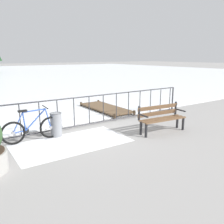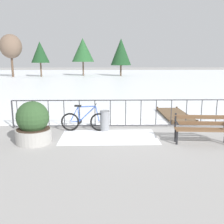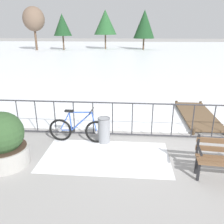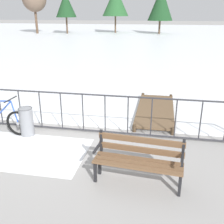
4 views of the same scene
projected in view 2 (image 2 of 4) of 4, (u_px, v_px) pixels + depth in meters
ground_plane at (133, 127)px, 9.62m from camera, size 160.00×160.00×0.00m
frozen_pond at (112, 77)px, 37.42m from camera, size 80.00×56.00×0.03m
snow_patch at (109, 137)px, 8.41m from camera, size 3.18×1.70×0.01m
railing_fence at (133, 113)px, 9.50m from camera, size 9.06×0.06×1.07m
bicycle_near_railing at (85, 121)px, 9.06m from camera, size 1.71×0.52×0.97m
park_bench at (201, 127)px, 7.75m from camera, size 1.64×0.62×0.89m
planter_with_shrub at (33, 124)px, 7.73m from camera, size 1.09×1.09×1.30m
trash_bin at (105, 120)px, 9.13m from camera, size 0.35×0.35×0.73m
wooden_dock at (175, 114)px, 11.36m from camera, size 1.10×2.98×0.20m
tree_far_west at (83, 50)px, 40.28m from camera, size 3.56×3.56×5.94m
tree_west_mid at (121, 52)px, 39.85m from camera, size 3.25×3.25×5.86m
tree_centre at (40, 52)px, 37.88m from camera, size 2.72×2.72×5.26m
tree_east_mid at (11, 47)px, 36.99m from camera, size 3.15×3.15×6.22m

